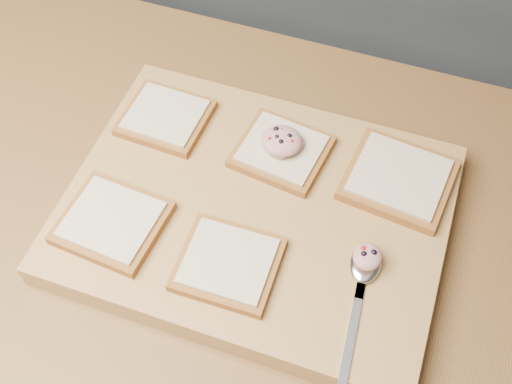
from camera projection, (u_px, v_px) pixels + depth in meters
island_counter at (228, 368)px, 1.17m from camera, size 2.00×0.80×0.90m
cutting_board at (256, 213)px, 0.81m from camera, size 0.47×0.36×0.04m
bread_far_left at (166, 117)px, 0.87m from camera, size 0.11×0.11×0.02m
bread_far_center at (282, 151)px, 0.84m from camera, size 0.12×0.12×0.02m
bread_far_right at (398, 179)px, 0.81m from camera, size 0.14×0.13×0.02m
bread_near_left at (112, 222)px, 0.77m from camera, size 0.13×0.12×0.02m
bread_near_center at (228, 263)px, 0.74m from camera, size 0.12×0.11×0.02m
tuna_salad_dollop at (282, 141)px, 0.82m from camera, size 0.05×0.05×0.02m
spoon at (363, 273)px, 0.74m from camera, size 0.04×0.18×0.01m
spoon_salad at (367, 256)px, 0.73m from camera, size 0.03×0.04×0.02m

